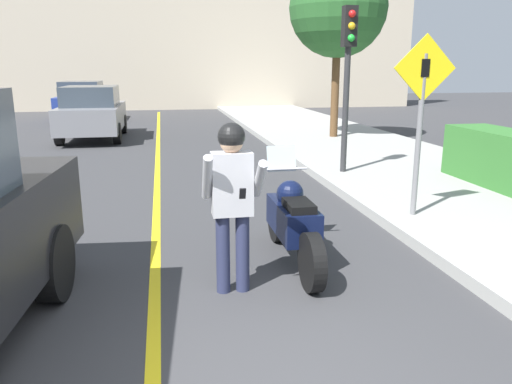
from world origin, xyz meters
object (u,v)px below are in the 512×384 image
Objects in this scene: person_biker at (232,191)px; traffic_light at (348,58)px; motorcycle at (293,221)px; parked_car_grey at (92,112)px; crossing_sign at (421,109)px; street_tree at (338,8)px; parked_car_blue at (83,101)px.

traffic_light reaches higher than person_biker.
person_biker is 0.53× the size of traffic_light.
motorcycle is at bearing 39.59° from person_biker.
traffic_light is 9.35m from parked_car_grey.
crossing_sign is at bearing 27.32° from motorcycle.
crossing_sign is at bearing -60.93° from parked_car_grey.
motorcycle is 5.15m from traffic_light.
street_tree is 1.25× the size of parked_car_grey.
street_tree reaches higher than crossing_sign.
parked_car_blue is at bearing 117.63° from traffic_light.
street_tree is 8.27m from parked_car_grey.
motorcycle is 1.17m from person_biker.
motorcycle is at bearing -74.78° from parked_car_blue.
person_biker is 0.33× the size of street_tree.
street_tree is (1.61, 5.23, 1.52)m from traffic_light.
crossing_sign is at bearing 31.02° from person_biker.
traffic_light is 5.68m from street_tree.
motorcycle is 0.67× the size of traffic_light.
crossing_sign is 0.48× the size of street_tree.
motorcycle is at bearing -117.42° from traffic_light.
parked_car_grey is 6.30m from parked_car_blue.
person_biker is 0.68× the size of crossing_sign.
street_tree reaches higher than parked_car_blue.
crossing_sign is 11.82m from parked_car_grey.
parked_car_blue is (-1.17, 6.19, 0.00)m from parked_car_grey.
traffic_light is 0.77× the size of parked_car_grey.
parked_car_blue is at bearing 136.65° from street_tree.
crossing_sign is at bearing -101.46° from street_tree.
parked_car_grey is (-2.83, 12.05, -0.21)m from person_biker.
traffic_light is at bearing -107.10° from street_tree.
motorcycle is at bearing -152.68° from crossing_sign.
motorcycle is 0.41× the size of street_tree.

